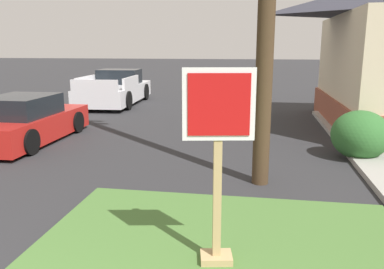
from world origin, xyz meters
TOP-DOWN VIEW (x-y plane):
  - stop_sign at (2.14, 2.91)m, footprint 0.75×0.34m
  - parked_sedan_red at (-3.50, 8.18)m, footprint 1.85×4.07m
  - pickup_truck_white at (-3.64, 15.39)m, footprint 2.37×5.31m
  - shrub_by_curb at (4.86, 7.92)m, footprint 1.28×1.28m

SIDE VIEW (x-z plane):
  - parked_sedan_red at x=-3.50m, z-range -0.08..1.17m
  - shrub_by_curb at x=4.86m, z-range 0.00..1.11m
  - pickup_truck_white at x=-3.64m, z-range -0.12..1.36m
  - stop_sign at x=2.14m, z-range 0.07..2.27m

